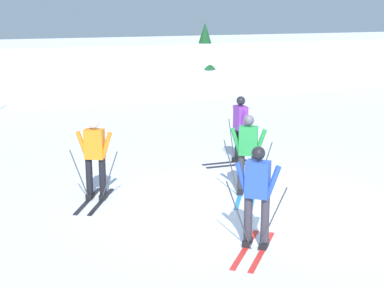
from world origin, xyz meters
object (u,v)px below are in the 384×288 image
skier_blue (258,192)px  skier_green (248,151)px  skier_purple (241,126)px  conifer_far_left (205,46)px  skier_orange (95,156)px

skier_blue → skier_green: same height
skier_purple → skier_blue: bearing=-113.2°
skier_purple → conifer_far_left: 14.92m
skier_purple → conifer_far_left: conifer_far_left is taller
skier_blue → conifer_far_left: 19.95m
skier_blue → skier_green: size_ratio=1.00×
conifer_far_left → skier_green: bearing=-109.6°
skier_orange → skier_blue: 3.81m
skier_orange → skier_blue: bearing=-58.9°
conifer_far_left → skier_orange: bearing=-119.7°
skier_orange → skier_green: bearing=-15.6°
skier_blue → conifer_far_left: conifer_far_left is taller
skier_orange → skier_purple: (3.95, 1.37, 0.04)m
skier_orange → skier_green: size_ratio=1.00×
skier_orange → skier_blue: size_ratio=1.00×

